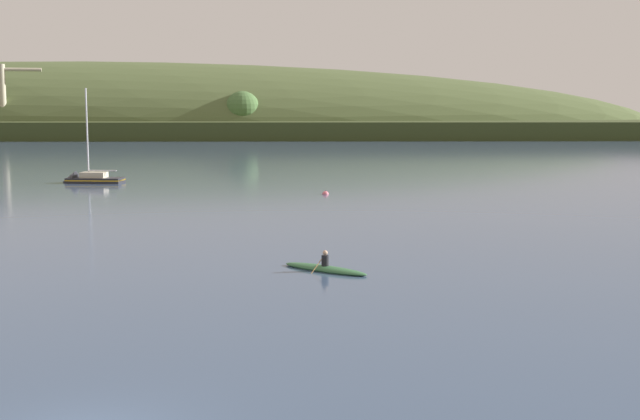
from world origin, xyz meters
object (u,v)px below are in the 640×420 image
object	(u,v)px
canoe_with_paddler	(325,269)
mooring_buoy_foreground	(325,194)
sailboat_midwater_white	(87,181)
dockside_crane	(4,104)

from	to	relation	value
canoe_with_paddler	mooring_buoy_foreground	distance (m)	32.15
canoe_with_paddler	sailboat_midwater_white	bearing A→B (deg)	-25.38
sailboat_midwater_white	mooring_buoy_foreground	distance (m)	25.13
sailboat_midwater_white	canoe_with_paddler	bearing A→B (deg)	123.03
sailboat_midwater_white	canoe_with_paddler	xyz separation A→B (m)	(19.20, -44.33, -0.10)
dockside_crane	mooring_buoy_foreground	world-z (taller)	dockside_crane
dockside_crane	canoe_with_paddler	distance (m)	175.30
dockside_crane	canoe_with_paddler	bearing A→B (deg)	-76.96
dockside_crane	sailboat_midwater_white	bearing A→B (deg)	-77.95
sailboat_midwater_white	canoe_with_paddler	distance (m)	48.30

